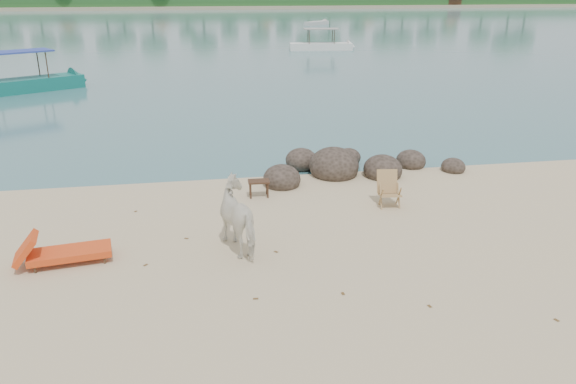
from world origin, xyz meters
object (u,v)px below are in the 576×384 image
Objects in this scene: boulders at (345,168)px; deck_chair at (390,191)px; side_table at (259,190)px; lounge_chair at (70,250)px; boat_near at (16,58)px; cow at (242,217)px.

deck_chair is (0.43, -2.82, 0.24)m from boulders.
lounge_chair is at bearing -142.09° from side_table.
boat_near is (-10.67, 18.18, 1.52)m from side_table.
lounge_chair is at bearing -146.63° from boulders.
cow is at bearing -148.15° from deck_chair.
lounge_chair is (-3.57, -0.09, -0.43)m from cow.
side_table is (0.72, 3.03, -0.51)m from cow.
side_table is at bearing -150.93° from boulders.
side_table is at bearing -123.78° from cow.
boulders is 6.99× the size of deck_chair.
lounge_chair is at bearing -104.66° from boat_near.
boulders is 11.12× the size of side_table.
cow is 1.94× the size of deck_chair.
side_table is 5.30m from lounge_chair.
cow is 3.60m from lounge_chair.
cow is 3.09× the size of side_table.
deck_chair reaches higher than boulders.
boulders is at bearing 25.00° from lounge_chair.
lounge_chair is (-7.09, -4.67, 0.10)m from boulders.
side_table is (-2.81, -1.56, 0.02)m from boulders.
side_table is at bearing 27.61° from lounge_chair.
cow reaches higher than lounge_chair.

